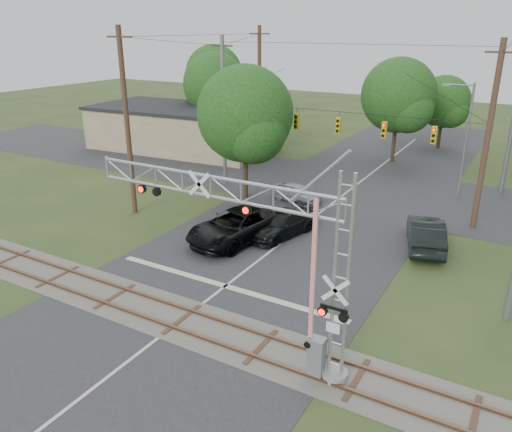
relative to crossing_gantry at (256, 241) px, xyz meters
The scene contains 14 objects.
ground 6.47m from the crossing_gantry, 157.72° to the right, with size 160.00×160.00×0.00m, color #2A3F1D.
road_main 10.45m from the crossing_gantry, 115.45° to the left, with size 14.00×90.00×0.02m, color #242426.
road_cross 23.22m from the crossing_gantry, 100.10° to the left, with size 90.00×12.00×0.02m, color #242426.
railroad_track 6.25m from the crossing_gantry, behind, with size 90.00×3.20×0.17m.
crossing_gantry is the anchor object (origin of this frame).
traffic_signal_span 18.64m from the crossing_gantry, 99.42° to the left, with size 19.34×0.36×11.50m.
pickup_black 11.83m from the crossing_gantry, 125.64° to the left, with size 3.10×6.71×1.87m, color black.
car_dark 12.62m from the crossing_gantry, 112.37° to the left, with size 2.10×5.16×1.50m, color black.
sedan_silver 18.87m from the crossing_gantry, 110.59° to the left, with size 1.58×3.93×1.34m, color gray.
suv_dark 14.57m from the crossing_gantry, 75.50° to the left, with size 1.87×5.37×1.77m, color black.
commercial_building 36.08m from the crossing_gantry, 132.27° to the left, with size 19.25×10.80×4.35m.
streetlight 24.50m from the crossing_gantry, 81.85° to the left, with size 2.23×0.23×8.38m.
utility_poles 20.68m from the crossing_gantry, 93.23° to the left, with size 25.55×26.98×13.99m.
treeline 32.37m from the crossing_gantry, 101.52° to the left, with size 52.82×30.17×10.04m.
Camera 1 is at (12.21, -12.69, 12.11)m, focal length 35.00 mm.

